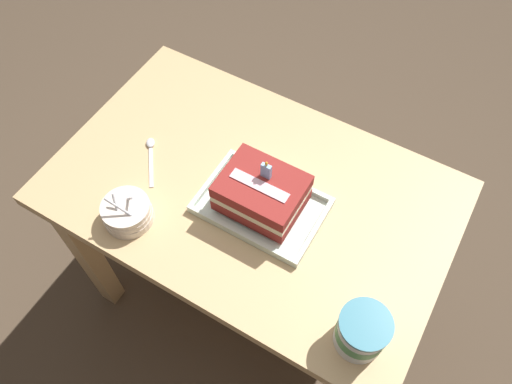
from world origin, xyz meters
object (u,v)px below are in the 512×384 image
(foil_tray, at_px, (261,206))
(serving_spoon_near_tray, at_px, (151,150))
(bowl_stack, at_px, (127,212))
(ice_cream_tub, at_px, (362,332))
(birthday_cake, at_px, (262,193))

(foil_tray, relative_size, serving_spoon_near_tray, 2.26)
(bowl_stack, distance_m, serving_spoon_near_tray, 0.21)
(foil_tray, xyz_separation_m, ice_cream_tub, (0.34, -0.18, 0.05))
(ice_cream_tub, bearing_deg, bowl_stack, -179.18)
(ice_cream_tub, bearing_deg, birthday_cake, 152.03)
(ice_cream_tub, xyz_separation_m, serving_spoon_near_tray, (-0.69, 0.18, -0.05))
(foil_tray, height_order, serving_spoon_near_tray, foil_tray)
(foil_tray, height_order, ice_cream_tub, ice_cream_tub)
(bowl_stack, bearing_deg, ice_cream_tub, 0.82)
(serving_spoon_near_tray, bearing_deg, foil_tray, -0.41)
(bowl_stack, bearing_deg, foil_tray, 35.61)
(birthday_cake, relative_size, serving_spoon_near_tray, 1.44)
(bowl_stack, relative_size, serving_spoon_near_tray, 0.90)
(bowl_stack, distance_m, ice_cream_tub, 0.61)
(bowl_stack, xyz_separation_m, ice_cream_tub, (0.61, 0.01, 0.03))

